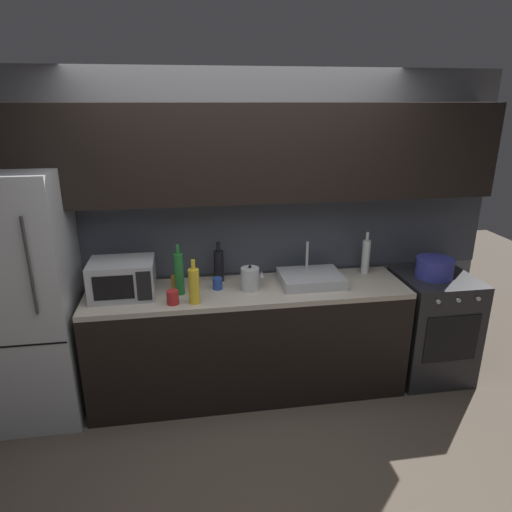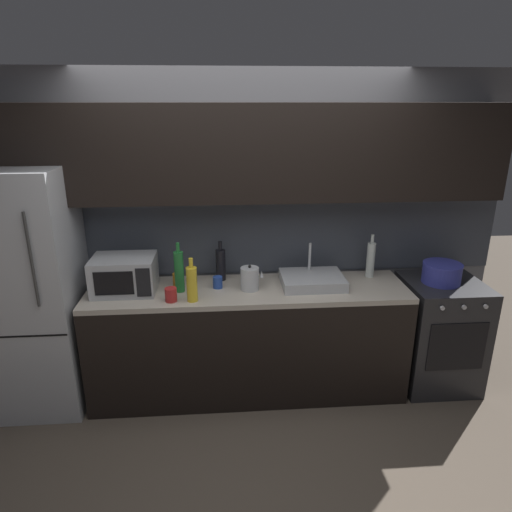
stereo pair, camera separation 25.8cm
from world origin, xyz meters
The scene contains 16 objects.
ground_plane centered at (0.00, 0.00, 0.00)m, with size 10.00×10.00×0.00m, color #4C4238.
back_wall centered at (0.00, 1.20, 1.55)m, with size 4.19×0.44×2.50m.
counter_run centered at (0.00, 0.90, 0.45)m, with size 2.45×0.60×0.90m.
refrigerator centered at (-1.60, 0.90, 0.92)m, with size 0.68×0.69×1.84m.
oven_range centered at (1.56, 0.90, 0.45)m, with size 0.60×0.62×0.90m.
microwave centered at (-0.92, 0.92, 1.04)m, with size 0.46×0.35×0.27m.
sink_basin centered at (0.50, 0.93, 0.94)m, with size 0.48×0.38×0.30m.
kettle centered at (0.01, 0.88, 0.99)m, with size 0.17×0.14×0.20m.
wine_bottle_yellow centered at (-0.41, 0.71, 1.03)m, with size 0.08×0.08×0.32m.
wine_bottle_green centered at (-0.52, 0.89, 1.06)m, with size 0.07×0.07×0.38m.
wine_bottle_clear centered at (1.00, 1.07, 1.05)m, with size 0.07×0.07×0.36m.
wine_bottle_dark centered at (-0.21, 1.10, 1.03)m, with size 0.08×0.08×0.32m.
mug_blue centered at (-0.23, 0.93, 0.95)m, with size 0.07×0.07×0.09m, color #234299.
mug_amber centered at (-0.54, 1.00, 0.95)m, with size 0.08×0.08×0.10m, color #B27019.
mug_red centered at (-0.57, 0.71, 0.95)m, with size 0.08×0.08×0.10m, color #A82323.
cooking_pot centered at (1.52, 0.90, 0.98)m, with size 0.30×0.30×0.16m.
Camera 2 is at (-0.19, -2.31, 2.27)m, focal length 31.95 mm.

